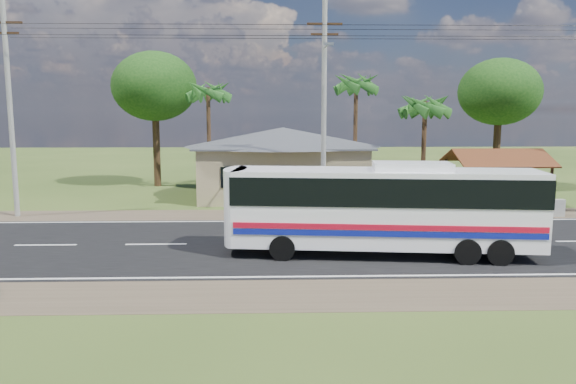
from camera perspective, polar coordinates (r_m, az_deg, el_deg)
name	(u,v)px	position (r m, az deg, el deg)	size (l,w,h in m)	color
ground	(265,244)	(23.37, -2.34, -5.30)	(120.00, 120.00, 0.00)	#304719
road	(265,244)	(23.36, -2.34, -5.27)	(120.00, 16.00, 0.03)	black
house	(283,155)	(35.82, -0.54, 3.78)	(12.40, 10.00, 5.00)	tan
waiting_shed	(497,159)	(33.81, 20.44, 3.12)	(5.20, 4.48, 3.35)	#3B2415
concrete_barrier	(498,208)	(31.05, 20.52, -1.55)	(7.00, 0.30, 0.90)	#9E9E99
utility_poles	(318,105)	(29.29, 3.02, 8.85)	(32.80, 2.22, 11.00)	#9E9E99
palm_near	(425,106)	(34.94, 13.76, 8.46)	(2.80, 2.80, 6.70)	#47301E
palm_mid	(356,85)	(38.66, 6.94, 10.76)	(2.80, 2.80, 8.20)	#47301E
palm_far	(208,92)	(38.95, -8.13, 10.01)	(2.80, 2.80, 7.70)	#47301E
tree_behind_house	(155,87)	(41.56, -13.41, 10.36)	(6.00, 6.00, 9.61)	#47301E
tree_behind_shed	(500,92)	(41.79, 20.70, 9.45)	(5.60, 5.60, 9.02)	#47301E
coach_bus	(385,203)	(21.50, 9.86, -1.07)	(11.68, 3.69, 3.57)	white
motorcycle	(381,204)	(31.23, 9.42, -1.17)	(0.53, 1.52, 0.80)	black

